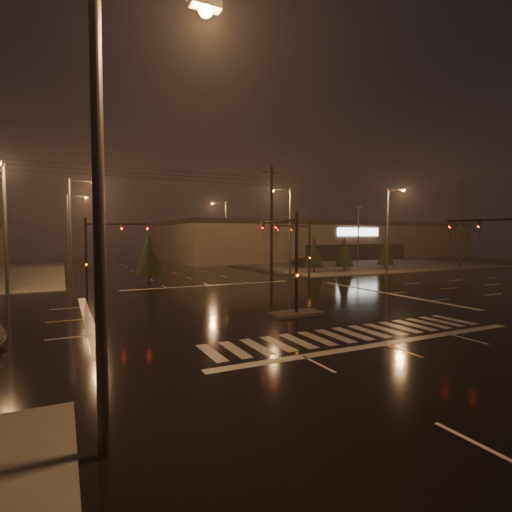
# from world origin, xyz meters

# --- Properties ---
(ground) EXTENTS (140.00, 140.00, 0.00)m
(ground) POSITION_xyz_m (0.00, 0.00, 0.00)
(ground) COLOR black
(ground) RESTS_ON ground
(sidewalk_ne) EXTENTS (36.00, 36.00, 0.12)m
(sidewalk_ne) POSITION_xyz_m (30.00, 30.00, 0.06)
(sidewalk_ne) COLOR #403E39
(sidewalk_ne) RESTS_ON ground
(median_island) EXTENTS (3.00, 1.60, 0.15)m
(median_island) POSITION_xyz_m (0.00, -4.00, 0.07)
(median_island) COLOR #403E39
(median_island) RESTS_ON ground
(crosswalk) EXTENTS (15.00, 2.60, 0.01)m
(crosswalk) POSITION_xyz_m (0.00, -9.00, 0.01)
(crosswalk) COLOR beige
(crosswalk) RESTS_ON ground
(stop_bar_near) EXTENTS (16.00, 0.50, 0.01)m
(stop_bar_near) POSITION_xyz_m (0.00, -11.00, 0.01)
(stop_bar_near) COLOR beige
(stop_bar_near) RESTS_ON ground
(stop_bar_far) EXTENTS (16.00, 0.50, 0.01)m
(stop_bar_far) POSITION_xyz_m (0.00, 11.00, 0.01)
(stop_bar_far) COLOR beige
(stop_bar_far) RESTS_ON ground
(parking_lot) EXTENTS (50.00, 24.00, 0.08)m
(parking_lot) POSITION_xyz_m (35.00, 28.00, 0.04)
(parking_lot) COLOR black
(parking_lot) RESTS_ON ground
(retail_building) EXTENTS (60.20, 28.30, 7.20)m
(retail_building) POSITION_xyz_m (35.00, 45.99, 3.84)
(retail_building) COLOR #6C5D4D
(retail_building) RESTS_ON ground
(signal_mast_median) EXTENTS (0.25, 4.59, 6.00)m
(signal_mast_median) POSITION_xyz_m (0.00, -3.07, 3.75)
(signal_mast_median) COLOR black
(signal_mast_median) RESTS_ON ground
(signal_mast_ne) EXTENTS (4.84, 1.86, 6.00)m
(signal_mast_ne) POSITION_xyz_m (9.50, 10.14, 3.79)
(signal_mast_ne) COLOR black
(signal_mast_ne) RESTS_ON ground
(signal_mast_nw) EXTENTS (4.84, 1.86, 6.00)m
(signal_mast_nw) POSITION_xyz_m (-9.50, 10.14, 3.79)
(signal_mast_nw) COLOR black
(signal_mast_nw) RESTS_ON ground
(signal_mast_se) EXTENTS (1.55, 3.87, 6.00)m
(signal_mast_se) POSITION_xyz_m (10.23, -9.75, 3.71)
(signal_mast_se) COLOR black
(signal_mast_se) RESTS_ON ground
(streetlight_0) EXTENTS (2.77, 0.32, 10.00)m
(streetlight_0) POSITION_xyz_m (-11.18, -15.00, 5.80)
(streetlight_0) COLOR #38383A
(streetlight_0) RESTS_ON ground
(streetlight_1) EXTENTS (2.77, 0.32, 10.00)m
(streetlight_1) POSITION_xyz_m (-11.18, 18.00, 5.80)
(streetlight_1) COLOR #38383A
(streetlight_1) RESTS_ON ground
(streetlight_2) EXTENTS (2.77, 0.32, 10.00)m
(streetlight_2) POSITION_xyz_m (-11.18, 34.00, 5.80)
(streetlight_2) COLOR #38383A
(streetlight_2) RESTS_ON ground
(streetlight_3) EXTENTS (2.77, 0.32, 10.00)m
(streetlight_3) POSITION_xyz_m (11.18, 16.00, 5.80)
(streetlight_3) COLOR #38383A
(streetlight_3) RESTS_ON ground
(streetlight_4) EXTENTS (2.77, 0.32, 10.00)m
(streetlight_4) POSITION_xyz_m (11.18, 36.00, 5.80)
(streetlight_4) COLOR #38383A
(streetlight_4) RESTS_ON ground
(streetlight_5) EXTENTS (0.32, 2.77, 10.00)m
(streetlight_5) POSITION_xyz_m (-16.00, 11.18, 5.80)
(streetlight_5) COLOR #38383A
(streetlight_5) RESTS_ON ground
(streetlight_6) EXTENTS (0.32, 2.77, 10.00)m
(streetlight_6) POSITION_xyz_m (22.00, 11.18, 5.80)
(streetlight_6) COLOR #38383A
(streetlight_6) RESTS_ON ground
(utility_pole_1) EXTENTS (2.20, 0.32, 12.00)m
(utility_pole_1) POSITION_xyz_m (8.00, 14.00, 6.13)
(utility_pole_1) COLOR black
(utility_pole_1) RESTS_ON ground
(utility_pole_2) EXTENTS (2.20, 0.32, 12.00)m
(utility_pole_2) POSITION_xyz_m (38.00, 14.00, 6.13)
(utility_pole_2) COLOR black
(utility_pole_2) RESTS_ON ground
(conifer_0) EXTENTS (2.35, 2.35, 4.37)m
(conifer_0) POSITION_xyz_m (15.63, 17.16, 2.53)
(conifer_0) COLOR black
(conifer_0) RESTS_ON ground
(conifer_1) EXTENTS (2.32, 2.32, 4.33)m
(conifer_1) POSITION_xyz_m (19.58, 16.33, 2.51)
(conifer_1) COLOR black
(conifer_1) RESTS_ON ground
(conifer_2) EXTENTS (2.16, 2.16, 4.08)m
(conifer_2) POSITION_xyz_m (26.66, 16.56, 2.39)
(conifer_2) COLOR black
(conifer_2) RESTS_ON ground
(conifer_3) EXTENTS (2.71, 2.71, 4.94)m
(conifer_3) POSITION_xyz_m (-4.52, 16.22, 2.82)
(conifer_3) COLOR black
(conifer_3) RESTS_ON ground
(car_parked) EXTENTS (2.05, 4.52, 1.51)m
(car_parked) POSITION_xyz_m (18.58, 24.45, 0.75)
(car_parked) COLOR black
(car_parked) RESTS_ON ground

